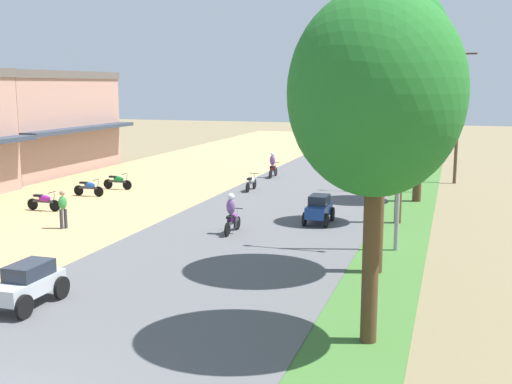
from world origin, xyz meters
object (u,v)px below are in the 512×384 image
median_tree_nearest (376,94)px  utility_pole_near (458,112)px  car_sedan_silver (28,283)px  median_tree_third (403,68)px  parked_motorbike_sixth (118,181)px  motorbike_ahead_second (232,214)px  motorbike_ahead_fourth (273,165)px  parked_motorbike_fourth (44,201)px  car_hatchback_blue (319,208)px  median_tree_fourth (421,88)px  parked_motorbike_fifth (89,187)px  median_tree_second (383,50)px  streetlamp_far (436,97)px  pedestrian_on_shoulder (63,207)px  median_tree_fifth (434,59)px  streetlamp_near (400,130)px  motorbike_ahead_third (251,182)px  streetlamp_mid (420,116)px  car_sedan_black (379,159)px

median_tree_nearest → utility_pole_near: (1.85, 25.92, -1.46)m
car_sedan_silver → median_tree_third: bearing=57.8°
parked_motorbike_sixth → median_tree_third: bearing=-14.5°
motorbike_ahead_second → motorbike_ahead_fourth: same height
motorbike_ahead_fourth → parked_motorbike_sixth: bearing=-135.6°
parked_motorbike_fourth → car_hatchback_blue: (13.10, 1.19, 0.19)m
parked_motorbike_fourth → motorbike_ahead_second: (10.13, -1.68, 0.30)m
parked_motorbike_fourth → car_sedan_silver: bearing=-55.6°
median_tree_third → median_tree_fourth: (0.48, 5.55, -0.89)m
parked_motorbike_fifth → median_tree_second: size_ratio=0.20×
parked_motorbike_sixth → streetlamp_far: (16.46, 30.09, 4.33)m
parked_motorbike_fourth → median_tree_nearest: size_ratio=0.22×
median_tree_third → motorbike_ahead_second: median_tree_third is taller
utility_pole_near → pedestrian_on_shoulder: bearing=-130.8°
median_tree_third → median_tree_fifth: (0.51, 20.15, 1.09)m
median_tree_second → median_tree_third: 7.61m
utility_pole_near → car_hatchback_blue: size_ratio=4.15×
parked_motorbike_sixth → median_tree_second: 20.96m
median_tree_nearest → motorbike_ahead_second: median_tree_nearest is taller
median_tree_fifth → motorbike_ahead_fourth: size_ratio=5.46×
streetlamp_near → car_sedan_silver: size_ratio=3.35×
streetlamp_far → motorbike_ahead_third: bearing=-107.6°
parked_motorbike_fifth → streetlamp_mid: streetlamp_mid is taller
median_tree_fourth → car_sedan_silver: bearing=-115.3°
parked_motorbike_fourth → parked_motorbike_sixth: 6.56m
median_tree_third → streetlamp_far: streetlamp_far is taller
streetlamp_mid → car_sedan_black: 10.39m
parked_motorbike_fourth → car_sedan_black: 24.12m
parked_motorbike_fourth → streetlamp_near: 17.28m
median_tree_fifth → motorbike_ahead_second: size_ratio=5.46×
pedestrian_on_shoulder → median_tree_third: bearing=21.9°
motorbike_ahead_second → car_hatchback_blue: bearing=44.1°
streetlamp_mid → car_sedan_silver: bearing=-112.1°
pedestrian_on_shoulder → streetlamp_near: (13.59, 0.66, 3.47)m
streetlamp_mid → utility_pole_near: (1.99, 4.33, 0.02)m
median_tree_third → car_sedan_black: 18.78m
parked_motorbike_sixth → pedestrian_on_shoulder: size_ratio=1.11×
median_tree_nearest → median_tree_fourth: (0.00, 18.78, 0.01)m
median_tree_third → car_sedan_black: size_ratio=3.71×
car_sedan_black → streetlamp_mid: bearing=-71.1°
pedestrian_on_shoulder → median_tree_second: median_tree_second is taller
median_tree_third → streetlamp_mid: (0.35, 8.35, -2.38)m
streetlamp_near → motorbike_ahead_second: streetlamp_near is taller
pedestrian_on_shoulder → motorbike_ahead_fourth: size_ratio=0.90×
median_tree_nearest → car_hatchback_blue: median_tree_nearest is taller
parked_motorbike_fifth → median_tree_second: 19.99m
streetlamp_far → pedestrian_on_shoulder: bearing=-109.0°
median_tree_second → utility_pole_near: bearing=83.4°
utility_pole_near → car_hatchback_blue: 15.39m
streetlamp_near → car_hatchback_blue: streetlamp_near is taller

